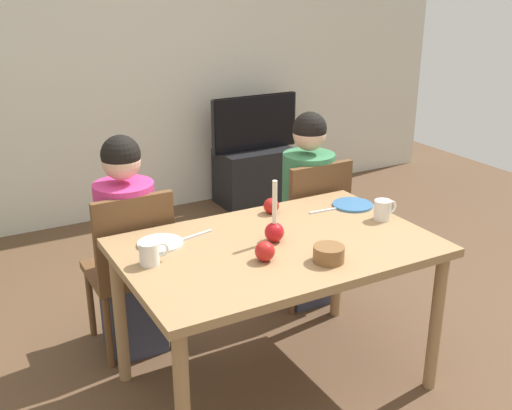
% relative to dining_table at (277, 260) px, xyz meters
% --- Properties ---
extents(ground_plane, '(7.68, 7.68, 0.00)m').
position_rel_dining_table_xyz_m(ground_plane, '(0.00, 0.00, -0.67)').
color(ground_plane, brown).
extents(back_wall, '(6.40, 0.10, 2.60)m').
position_rel_dining_table_xyz_m(back_wall, '(0.00, 2.60, 0.63)').
color(back_wall, beige).
rests_on(back_wall, ground).
extents(dining_table, '(1.40, 0.90, 0.75)m').
position_rel_dining_table_xyz_m(dining_table, '(0.00, 0.00, 0.00)').
color(dining_table, '#99754C').
rests_on(dining_table, ground).
extents(chair_left, '(0.40, 0.40, 0.90)m').
position_rel_dining_table_xyz_m(chair_left, '(-0.50, 0.61, -0.15)').
color(chair_left, brown).
rests_on(chair_left, ground).
extents(chair_right, '(0.40, 0.40, 0.90)m').
position_rel_dining_table_xyz_m(chair_right, '(0.59, 0.61, -0.15)').
color(chair_right, brown).
rests_on(chair_right, ground).
extents(person_left_child, '(0.30, 0.30, 1.17)m').
position_rel_dining_table_xyz_m(person_left_child, '(-0.50, 0.64, -0.10)').
color(person_left_child, '#33384C').
rests_on(person_left_child, ground).
extents(person_right_child, '(0.30, 0.30, 1.17)m').
position_rel_dining_table_xyz_m(person_right_child, '(0.59, 0.64, -0.10)').
color(person_right_child, '#33384C').
rests_on(person_right_child, ground).
extents(tv_stand, '(0.64, 0.40, 0.48)m').
position_rel_dining_table_xyz_m(tv_stand, '(1.15, 2.30, -0.43)').
color(tv_stand, black).
rests_on(tv_stand, ground).
extents(tv, '(0.79, 0.05, 0.46)m').
position_rel_dining_table_xyz_m(tv, '(1.15, 2.30, 0.04)').
color(tv, black).
rests_on(tv, tv_stand).
extents(candle_centerpiece, '(0.09, 0.09, 0.29)m').
position_rel_dining_table_xyz_m(candle_centerpiece, '(0.00, 0.03, 0.15)').
color(candle_centerpiece, red).
rests_on(candle_centerpiece, dining_table).
extents(plate_left, '(0.20, 0.20, 0.01)m').
position_rel_dining_table_xyz_m(plate_left, '(-0.47, 0.25, 0.09)').
color(plate_left, silver).
rests_on(plate_left, dining_table).
extents(plate_right, '(0.21, 0.21, 0.01)m').
position_rel_dining_table_xyz_m(plate_right, '(0.59, 0.22, 0.09)').
color(plate_right, teal).
rests_on(plate_right, dining_table).
extents(mug_left, '(0.13, 0.08, 0.10)m').
position_rel_dining_table_xyz_m(mug_left, '(-0.57, 0.08, 0.13)').
color(mug_left, silver).
rests_on(mug_left, dining_table).
extents(mug_right, '(0.13, 0.08, 0.10)m').
position_rel_dining_table_xyz_m(mug_right, '(0.61, 0.00, 0.13)').
color(mug_right, silver).
rests_on(mug_right, dining_table).
extents(fork_left, '(0.18, 0.05, 0.01)m').
position_rel_dining_table_xyz_m(fork_left, '(-0.29, 0.26, 0.09)').
color(fork_left, silver).
rests_on(fork_left, dining_table).
extents(fork_right, '(0.18, 0.03, 0.01)m').
position_rel_dining_table_xyz_m(fork_right, '(0.42, 0.23, 0.09)').
color(fork_right, silver).
rests_on(fork_right, dining_table).
extents(bowl_walnuts, '(0.13, 0.13, 0.07)m').
position_rel_dining_table_xyz_m(bowl_walnuts, '(0.10, -0.26, 0.12)').
color(bowl_walnuts, brown).
rests_on(bowl_walnuts, dining_table).
extents(apple_near_candle, '(0.08, 0.08, 0.08)m').
position_rel_dining_table_xyz_m(apple_near_candle, '(0.16, 0.34, 0.12)').
color(apple_near_candle, '#AB1815').
rests_on(apple_near_candle, dining_table).
extents(apple_by_left_plate, '(0.09, 0.09, 0.09)m').
position_rel_dining_table_xyz_m(apple_by_left_plate, '(-0.14, -0.13, 0.13)').
color(apple_by_left_plate, '#B01B18').
rests_on(apple_by_left_plate, dining_table).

